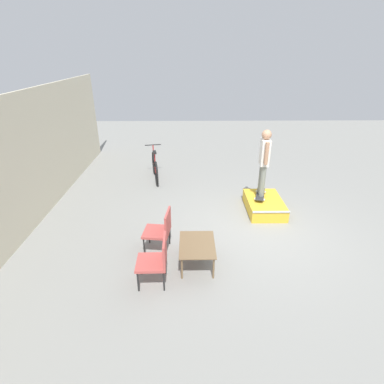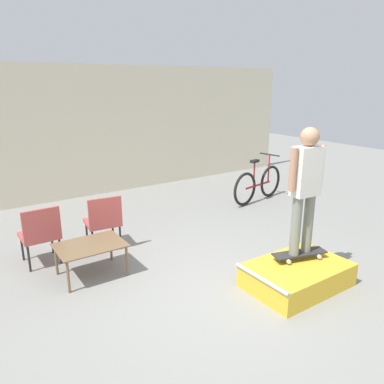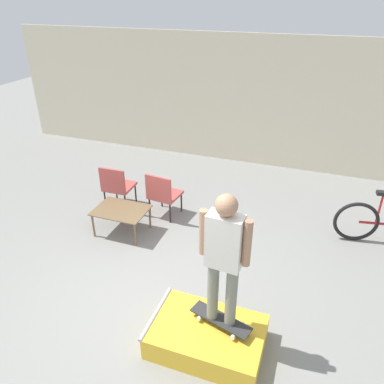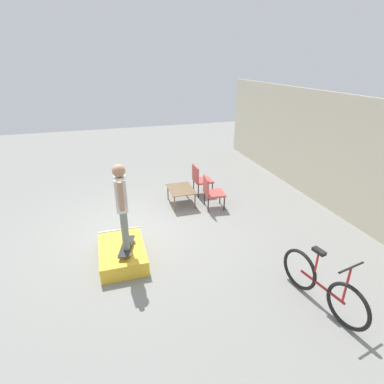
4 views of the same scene
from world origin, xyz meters
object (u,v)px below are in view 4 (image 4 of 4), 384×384
object	(u,v)px
skateboard_on_ramp	(127,246)
patio_chair_left	(200,178)
coffee_table	(181,190)
bicycle	(322,285)
patio_chair_right	(211,191)
skate_ramp_box	(122,253)
person_skater	(122,200)

from	to	relation	value
skateboard_on_ramp	patio_chair_left	world-z (taller)	patio_chair_left
coffee_table	bicycle	world-z (taller)	bicycle
coffee_table	patio_chair_left	world-z (taller)	patio_chair_left
coffee_table	patio_chair_right	size ratio (longest dim) A/B	1.00
patio_chair_right	bicycle	size ratio (longest dim) A/B	0.54
skateboard_on_ramp	coffee_table	world-z (taller)	coffee_table
skate_ramp_box	coffee_table	size ratio (longest dim) A/B	1.49
patio_chair_left	bicycle	world-z (taller)	bicycle
patio_chair_left	bicycle	bearing A→B (deg)	-175.12
skateboard_on_ramp	patio_chair_right	distance (m)	3.03
patio_chair_left	patio_chair_right	world-z (taller)	same
skateboard_on_ramp	bicycle	size ratio (longest dim) A/B	0.46
coffee_table	patio_chair_left	size ratio (longest dim) A/B	1.00
patio_chair_right	bicycle	distance (m)	3.89
skate_ramp_box	skateboard_on_ramp	world-z (taller)	skateboard_on_ramp
patio_chair_left	bicycle	distance (m)	4.84
skateboard_on_ramp	person_skater	size ratio (longest dim) A/B	0.47
skateboard_on_ramp	coffee_table	xyz separation A→B (m)	(-2.29, 1.71, 0.02)
patio_chair_left	coffee_table	bearing A→B (deg)	122.89
coffee_table	bicycle	size ratio (longest dim) A/B	0.54
skateboard_on_ramp	bicycle	world-z (taller)	bicycle
patio_chair_left	patio_chair_right	size ratio (longest dim) A/B	1.00
skateboard_on_ramp	patio_chair_left	bearing A→B (deg)	154.79
patio_chair_left	patio_chair_right	distance (m)	0.96
skateboard_on_ramp	skate_ramp_box	bearing A→B (deg)	-129.20
skateboard_on_ramp	person_skater	world-z (taller)	person_skater
bicycle	patio_chair_right	bearing A→B (deg)	176.95
skate_ramp_box	person_skater	xyz separation A→B (m)	(0.14, 0.09, 1.23)
coffee_table	patio_chair_left	distance (m)	0.87
skate_ramp_box	skateboard_on_ramp	bearing A→B (deg)	34.80
patio_chair_left	skate_ramp_box	bearing A→B (deg)	135.18
person_skater	skate_ramp_box	bearing A→B (deg)	-140.78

